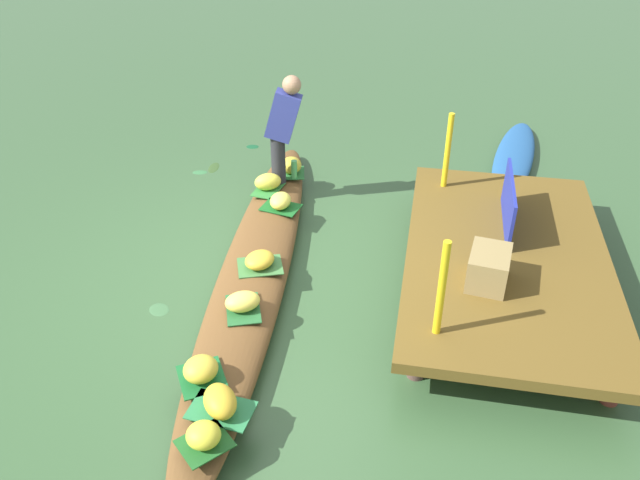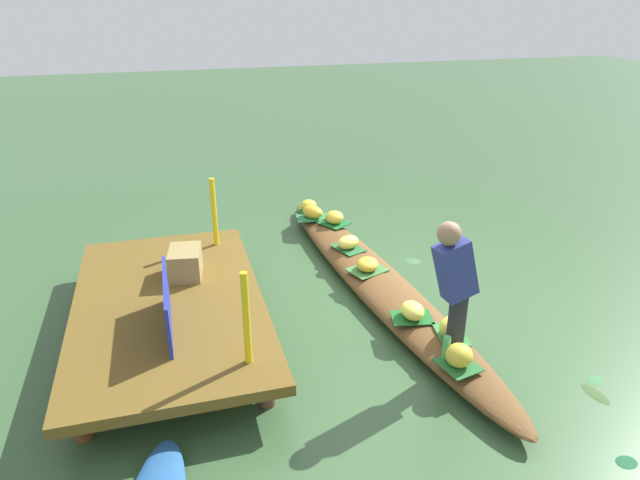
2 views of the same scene
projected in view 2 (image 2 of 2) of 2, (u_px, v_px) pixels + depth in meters
canal_water at (376, 291)px, 6.52m from camera, size 40.00×40.00×0.00m
dock_platform at (169, 305)px, 5.56m from camera, size 3.20×1.80×0.40m
vendor_boat at (376, 282)px, 6.47m from camera, size 5.39×1.13×0.23m
leaf_mat_0 at (313, 218)px, 7.96m from camera, size 0.33×0.47×0.01m
banana_bunch_0 at (313, 212)px, 7.92m from camera, size 0.39×0.36×0.17m
leaf_mat_1 at (334, 223)px, 7.78m from camera, size 0.48×0.47×0.01m
banana_bunch_1 at (334, 217)px, 7.74m from camera, size 0.35×0.34×0.17m
leaf_mat_2 at (348, 248)px, 7.04m from camera, size 0.48×0.40×0.01m
banana_bunch_2 at (348, 242)px, 7.00m from camera, size 0.33×0.36×0.16m
leaf_mat_3 at (451, 334)px, 5.29m from camera, size 0.45×0.32×0.01m
banana_bunch_3 at (452, 326)px, 5.25m from camera, size 0.32×0.36×0.19m
leaf_mat_4 at (309, 210)px, 8.22m from camera, size 0.43×0.43×0.01m
banana_bunch_4 at (309, 205)px, 8.18m from camera, size 0.22×0.23×0.16m
leaf_mat_5 at (367, 270)px, 6.49m from camera, size 0.44×0.49×0.01m
banana_bunch_5 at (367, 264)px, 6.46m from camera, size 0.37×0.35×0.14m
leaf_mat_6 at (412, 318)px, 5.55m from camera, size 0.36×0.44×0.01m
banana_bunch_6 at (412, 311)px, 5.52m from camera, size 0.29×0.23×0.16m
leaf_mat_7 at (458, 365)px, 4.86m from camera, size 0.40×0.37×0.01m
banana_bunch_7 at (459, 355)px, 4.82m from camera, size 0.33×0.34×0.20m
vendor_person at (455, 280)px, 4.79m from camera, size 0.22×0.43×1.25m
water_bottle at (446, 348)px, 4.90m from camera, size 0.07×0.07×0.22m
market_banner at (167, 304)px, 5.00m from camera, size 1.02×0.04×0.47m
railing_post_west at (246, 319)px, 4.46m from camera, size 0.06×0.06×0.82m
railing_post_east at (214, 212)px, 6.57m from camera, size 0.06×0.06×0.82m
produce_crate at (185, 263)px, 5.96m from camera, size 0.48×0.38×0.30m
drifting_plant_0 at (413, 261)px, 7.22m from camera, size 0.25×0.26×0.01m
drifting_plant_1 at (627, 462)px, 4.17m from camera, size 0.14×0.18×0.01m
drifting_plant_2 at (595, 394)px, 4.86m from camera, size 0.31×0.16×0.01m
drifting_plant_3 at (595, 380)px, 5.03m from camera, size 0.15×0.20×0.01m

